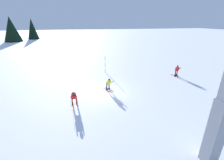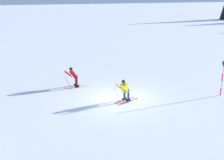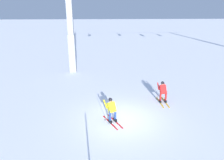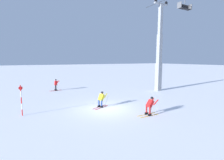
{
  "view_description": "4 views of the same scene",
  "coord_description": "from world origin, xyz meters",
  "views": [
    {
      "loc": [
        2.63,
        15.06,
        7.38
      ],
      "look_at": [
        -0.75,
        1.0,
        1.69
      ],
      "focal_mm": 24.2,
      "sensor_mm": 36.0,
      "label": 1
    },
    {
      "loc": [
        -16.53,
        5.74,
        6.64
      ],
      "look_at": [
        -0.04,
        0.43,
        1.29
      ],
      "focal_mm": 46.79,
      "sensor_mm": 36.0,
      "label": 2
    },
    {
      "loc": [
        -1.31,
        -10.69,
        6.27
      ],
      "look_at": [
        -0.46,
        2.16,
        1.74
      ],
      "focal_mm": 32.37,
      "sensor_mm": 36.0,
      "label": 3
    },
    {
      "loc": [
        12.58,
        -6.32,
        4.36
      ],
      "look_at": [
        -1.56,
        1.42,
        2.31
      ],
      "focal_mm": 25.94,
      "sensor_mm": 36.0,
      "label": 4
    }
  ],
  "objects": [
    {
      "name": "trail_marker_pole",
      "position": [
        -1.5,
        -6.61,
        1.3
      ],
      "size": [
        0.07,
        0.28,
        2.43
      ],
      "color": "red",
      "rests_on": "ground_plane"
    },
    {
      "name": "skier_carving_main",
      "position": [
        -0.65,
        -0.2,
        0.82
      ],
      "size": [
        1.19,
        1.79,
        1.57
      ],
      "color": "red",
      "rests_on": "ground_plane"
    },
    {
      "name": "skier_distant_downhill",
      "position": [
        -10.97,
        -2.45,
        0.94
      ],
      "size": [
        0.73,
        1.71,
        1.66
      ],
      "color": "red",
      "rests_on": "ground_plane"
    },
    {
      "name": "skier_distant_uphill",
      "position": [
        3.16,
        2.27,
        0.84
      ],
      "size": [
        0.71,
        1.79,
        1.6
      ],
      "color": "yellow",
      "rests_on": "ground_plane"
    },
    {
      "name": "ground_plane",
      "position": [
        0.0,
        0.0,
        0.0
      ],
      "size": [
        260.0,
        260.0,
        0.0
      ],
      "primitive_type": "plane",
      "color": "white"
    }
  ]
}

